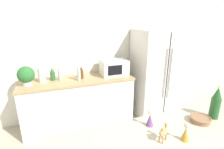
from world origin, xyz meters
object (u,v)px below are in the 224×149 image
at_px(refrigerator, 156,73).
at_px(back_bottle_1, 53,74).
at_px(potted_plant, 26,75).
at_px(wine_bottle, 216,103).
at_px(wise_man_figurine_crimson, 186,133).
at_px(back_bottle_0, 81,72).
at_px(paper_towel_roll, 42,75).
at_px(microwave, 114,67).
at_px(camel_figurine, 163,132).
at_px(back_bottle_3, 60,73).
at_px(wise_man_figurine_blue, 150,119).
at_px(back_bottle_2, 79,72).
at_px(fruit_bowl, 200,119).

height_order(refrigerator, back_bottle_1, refrigerator).
distance_m(potted_plant, wine_bottle, 2.56).
bearing_deg(wise_man_figurine_crimson, back_bottle_1, 113.45).
xyz_separation_m(refrigerator, back_bottle_0, (-1.49, 0.07, 0.14)).
bearing_deg(paper_towel_roll, refrigerator, -2.60).
bearing_deg(paper_towel_roll, microwave, -0.38).
relative_size(back_bottle_0, back_bottle_1, 1.01).
bearing_deg(camel_figurine, wine_bottle, 10.25).
bearing_deg(potted_plant, back_bottle_1, 17.95).
height_order(back_bottle_3, wise_man_figurine_crimson, wise_man_figurine_crimson).
bearing_deg(wise_man_figurine_blue, back_bottle_2, 101.45).
distance_m(microwave, fruit_bowl, 1.91).
distance_m(fruit_bowl, wise_man_figurine_crimson, 0.35).
distance_m(paper_towel_roll, back_bottle_0, 0.65).
height_order(back_bottle_2, back_bottle_3, back_bottle_2).
xyz_separation_m(refrigerator, wise_man_figurine_blue, (-1.20, -1.71, 0.21)).
height_order(wine_bottle, camel_figurine, wine_bottle).
distance_m(back_bottle_1, back_bottle_2, 0.45).
height_order(potted_plant, back_bottle_2, potted_plant).
relative_size(paper_towel_roll, back_bottle_3, 0.96).
bearing_deg(camel_figurine, microwave, 80.51).
xyz_separation_m(back_bottle_0, back_bottle_2, (-0.06, -0.09, 0.04)).
distance_m(back_bottle_0, back_bottle_3, 0.36).
xyz_separation_m(back_bottle_1, back_bottle_3, (0.12, -0.03, 0.01)).
relative_size(back_bottle_1, camel_figurine, 1.66).
height_order(paper_towel_roll, back_bottle_1, paper_towel_roll).
bearing_deg(back_bottle_3, paper_towel_roll, -176.09).
bearing_deg(back_bottle_2, back_bottle_0, 55.62).
distance_m(back_bottle_3, wine_bottle, 2.31).
height_order(wine_bottle, wise_man_figurine_crimson, wine_bottle).
height_order(potted_plant, fruit_bowl, potted_plant).
distance_m(refrigerator, wise_man_figurine_crimson, 2.24).
bearing_deg(fruit_bowl, wise_man_figurine_crimson, -153.10).
distance_m(potted_plant, microwave, 1.48).
relative_size(paper_towel_roll, back_bottle_1, 1.08).
bearing_deg(wine_bottle, back_bottle_0, 116.34).
bearing_deg(potted_plant, back_bottle_0, 3.46).
xyz_separation_m(back_bottle_1, wise_man_figurine_crimson, (0.92, -2.12, 0.06)).
bearing_deg(back_bottle_0, back_bottle_3, 173.36).
distance_m(paper_towel_roll, back_bottle_1, 0.18).
bearing_deg(paper_towel_roll, back_bottle_1, 17.06).
bearing_deg(back_bottle_1, wise_man_figurine_crimson, -66.55).
height_order(paper_towel_roll, back_bottle_0, paper_towel_roll).
relative_size(potted_plant, microwave, 0.64).
relative_size(back_bottle_1, fruit_bowl, 1.25).
bearing_deg(back_bottle_2, back_bottle_1, 159.13).
bearing_deg(camel_figurine, paper_towel_roll, 114.64).
bearing_deg(refrigerator, potted_plant, 179.47).
xyz_separation_m(refrigerator, back_bottle_1, (-1.97, 0.15, 0.14)).
bearing_deg(wise_man_figurine_blue, wine_bottle, -7.89).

